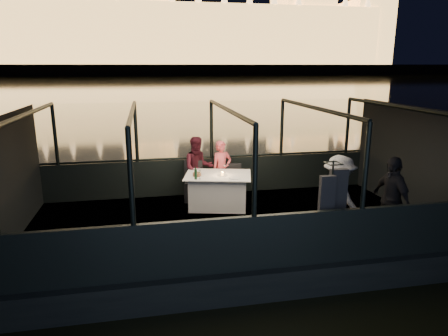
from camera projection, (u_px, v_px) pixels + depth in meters
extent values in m
plane|color=black|center=(152.00, 83.00, 84.37)|extent=(500.00, 500.00, 0.00)
cube|color=black|center=(228.00, 244.00, 8.34)|extent=(8.60, 4.40, 1.00)
cube|color=black|center=(228.00, 223.00, 8.22)|extent=(8.00, 4.00, 0.04)
cube|color=black|center=(212.00, 176.00, 10.00)|extent=(8.00, 0.08, 0.90)
cube|color=black|center=(254.00, 243.00, 6.20)|extent=(8.00, 0.08, 0.90)
cube|color=#423D33|center=(147.00, 71.00, 207.68)|extent=(400.00, 140.00, 6.00)
cube|color=silver|center=(218.00, 191.00, 9.00)|extent=(1.66, 1.37, 0.77)
cube|color=black|center=(195.00, 182.00, 9.42)|extent=(0.52, 0.52, 0.93)
cube|color=black|center=(235.00, 181.00, 9.50)|extent=(0.47, 0.47, 0.83)
imported|color=#EC565E|center=(222.00, 167.00, 9.63)|extent=(0.57, 0.46, 1.39)
imported|color=#40121C|center=(198.00, 168.00, 9.52)|extent=(0.74, 0.58, 1.51)
imported|color=silver|center=(338.00, 194.00, 7.27)|extent=(0.88, 1.15, 1.58)
imported|color=black|center=(391.00, 196.00, 7.16)|extent=(0.47, 0.96, 1.59)
cylinder|color=#14391F|center=(196.00, 173.00, 8.49)|extent=(0.07, 0.07, 0.28)
cylinder|color=brown|center=(197.00, 174.00, 8.76)|extent=(0.19, 0.19, 0.07)
cylinder|color=#F6A03D|center=(222.00, 174.00, 8.83)|extent=(0.07, 0.07, 0.08)
cylinder|color=white|center=(235.00, 178.00, 8.59)|extent=(0.32, 0.32, 0.02)
cylinder|color=silver|center=(199.00, 175.00, 8.83)|extent=(0.30, 0.30, 0.02)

